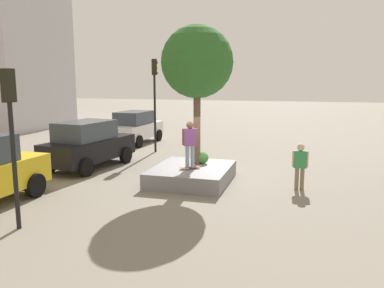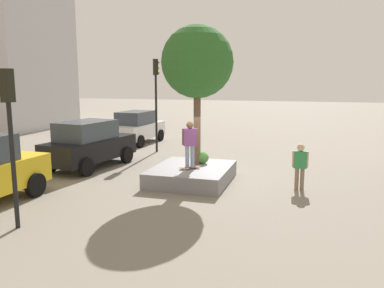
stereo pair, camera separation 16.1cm
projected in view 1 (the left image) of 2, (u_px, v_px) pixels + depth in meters
The scene contains 12 objects.
ground_plane at pixel (200, 179), 15.55m from camera, with size 120.00×120.00×0.00m, color gray.
planter_ledge at pixel (192, 174), 15.11m from camera, with size 3.46×2.90×0.60m, color gray.
plaza_tree at pixel (197, 62), 14.91m from camera, with size 2.81×2.81×5.44m.
boxwood_shrub at pixel (202, 158), 15.59m from camera, with size 0.49×0.49×0.49m, color #4C8C3D.
skateboard at pixel (190, 168), 14.66m from camera, with size 0.64×0.77×0.07m.
skateboarder at pixel (190, 141), 14.50m from camera, with size 0.38×0.54×1.74m.
sedan_parked at pixel (88, 144), 17.42m from camera, with size 4.81×2.66×2.13m.
police_car at pixel (135, 127), 24.13m from camera, with size 4.46×2.27×2.02m.
traffic_light_corner at pixel (155, 90), 20.90m from camera, with size 0.36×0.37×5.05m.
traffic_light_median at pixel (11, 121), 9.91m from camera, with size 0.28×0.34×4.22m.
pedestrian_crossing at pixel (300, 163), 13.94m from camera, with size 0.26×0.57×1.68m.
brick_midrise at pixel (3, 28), 30.90m from camera, with size 8.50×7.34×16.03m, color #B2B2BC.
Camera 1 is at (-14.62, -3.82, 3.94)m, focal length 36.20 mm.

